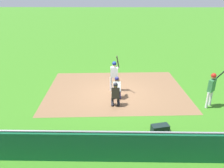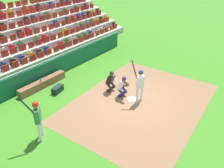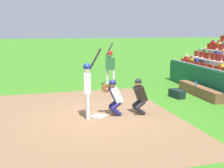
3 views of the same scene
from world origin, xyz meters
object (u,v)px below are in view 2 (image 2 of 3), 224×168
Objects in this scene: batter_at_plate at (140,82)px; dugout_bench at (43,83)px; catcher_crouching at (123,85)px; home_plate_marker at (132,99)px; water_bottle_on_bench at (41,80)px; on_deck_batter at (37,116)px; home_plate_umpire at (111,80)px; equipment_duffel_bag at (58,89)px.

batter_at_plate is 5.84m from dugout_bench.
home_plate_marker is at bearing 95.73° from catcher_crouching.
dugout_bench is at bearing -65.79° from catcher_crouching.
on_deck_batter is at bearing 51.56° from water_bottle_on_bench.
batter_at_plate is 5.78m from water_bottle_on_bench.
home_plate_umpire is 6.35× the size of water_bottle_on_bench.
catcher_crouching is at bearing 114.21° from dugout_bench.
equipment_duffel_bag is at bearing -63.56° from home_plate_marker.
catcher_crouching is at bearing -80.86° from batter_at_plate.
dugout_bench is 15.54× the size of water_bottle_on_bench.
dugout_bench reaches higher than home_plate_marker.
catcher_crouching is 1.72× the size of equipment_duffel_bag.
batter_at_plate is 0.74× the size of dugout_bench.
equipment_duffel_bag is (1.90, -3.82, 0.16)m from home_plate_marker.
on_deck_batter reaches higher than home_plate_marker.
equipment_duffel_bag is at bearing -60.53° from catcher_crouching.
equipment_duffel_bag is at bearing 105.07° from water_bottle_on_bench.
catcher_crouching is 4.93m from on_deck_batter.
batter_at_plate is (-0.10, 0.39, 1.16)m from home_plate_marker.
home_plate_marker is 0.19× the size of batter_at_plate.
dugout_bench is 4.28× the size of equipment_duffel_bag.
equipment_duffel_bag is at bearing -50.98° from home_plate_umpire.
batter_at_plate reaches higher than catcher_crouching.
catcher_crouching is 0.98× the size of home_plate_umpire.
home_plate_umpire is at bearing 122.71° from water_bottle_on_bench.
batter_at_plate reaches higher than equipment_duffel_bag.
home_plate_umpire is 3.10m from equipment_duffel_bag.
batter_at_plate is 11.42× the size of water_bottle_on_bench.
dugout_bench is at bearing -68.26° from batter_at_plate.
batter_at_plate is at bearing 92.27° from home_plate_umpire.
equipment_duffel_bag is at bearing -64.62° from batter_at_plate.
equipment_duffel_bag is (1.92, -2.37, -0.53)m from home_plate_umpire.
home_plate_marker is 5.37m from dugout_bench.
on_deck_batter is at bearing -20.85° from batter_at_plate.
batter_at_plate is 1.80× the size of home_plate_umpire.
home_plate_umpire reaches higher than dugout_bench.
home_plate_umpire is 4.92m from on_deck_batter.
catcher_crouching is 6.26× the size of water_bottle_on_bench.
home_plate_umpire reaches higher than water_bottle_on_bench.
catcher_crouching is at bearing 106.15° from equipment_duffel_bag.
home_plate_marker is at bearing 162.84° from on_deck_batter.
on_deck_batter reaches higher than water_bottle_on_bench.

